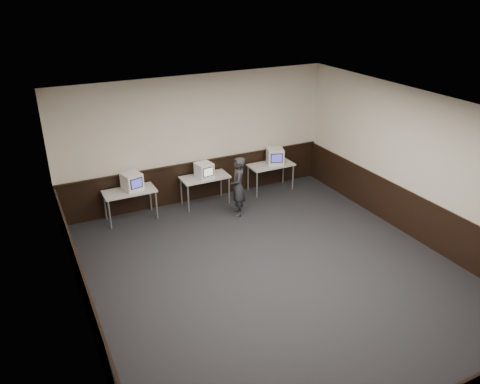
# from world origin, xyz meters

# --- Properties ---
(floor) EXTENTS (8.00, 8.00, 0.00)m
(floor) POSITION_xyz_m (0.00, 0.00, 0.00)
(floor) COLOR black
(floor) RESTS_ON ground
(ceiling) EXTENTS (8.00, 8.00, 0.00)m
(ceiling) POSITION_xyz_m (0.00, 0.00, 3.20)
(ceiling) COLOR white
(ceiling) RESTS_ON back_wall
(back_wall) EXTENTS (7.00, 0.00, 7.00)m
(back_wall) POSITION_xyz_m (0.00, 4.00, 1.60)
(back_wall) COLOR beige
(back_wall) RESTS_ON ground
(front_wall) EXTENTS (7.00, 0.00, 7.00)m
(front_wall) POSITION_xyz_m (0.00, -4.00, 1.60)
(front_wall) COLOR beige
(front_wall) RESTS_ON ground
(left_wall) EXTENTS (0.00, 8.00, 8.00)m
(left_wall) POSITION_xyz_m (-3.50, 0.00, 1.60)
(left_wall) COLOR beige
(left_wall) RESTS_ON ground
(right_wall) EXTENTS (0.00, 8.00, 8.00)m
(right_wall) POSITION_xyz_m (3.50, 0.00, 1.60)
(right_wall) COLOR beige
(right_wall) RESTS_ON ground
(wainscot_back) EXTENTS (6.98, 0.04, 1.00)m
(wainscot_back) POSITION_xyz_m (0.00, 3.98, 0.50)
(wainscot_back) COLOR black
(wainscot_back) RESTS_ON back_wall
(wainscot_left) EXTENTS (0.04, 7.98, 1.00)m
(wainscot_left) POSITION_xyz_m (-3.48, 0.00, 0.50)
(wainscot_left) COLOR black
(wainscot_left) RESTS_ON left_wall
(wainscot_right) EXTENTS (0.04, 7.98, 1.00)m
(wainscot_right) POSITION_xyz_m (3.48, 0.00, 0.50)
(wainscot_right) COLOR black
(wainscot_right) RESTS_ON right_wall
(wainscot_rail) EXTENTS (6.98, 0.06, 0.04)m
(wainscot_rail) POSITION_xyz_m (0.00, 3.96, 1.02)
(wainscot_rail) COLOR black
(wainscot_rail) RESTS_ON wainscot_back
(desk_left) EXTENTS (1.20, 0.60, 0.75)m
(desk_left) POSITION_xyz_m (-1.90, 3.60, 0.68)
(desk_left) COLOR beige
(desk_left) RESTS_ON ground
(desk_center) EXTENTS (1.20, 0.60, 0.75)m
(desk_center) POSITION_xyz_m (0.00, 3.60, 0.68)
(desk_center) COLOR beige
(desk_center) RESTS_ON ground
(desk_right) EXTENTS (1.20, 0.60, 0.75)m
(desk_right) POSITION_xyz_m (1.90, 3.60, 0.68)
(desk_right) COLOR beige
(desk_right) RESTS_ON ground
(emac_left) EXTENTS (0.50, 0.51, 0.41)m
(emac_left) POSITION_xyz_m (-1.81, 3.63, 0.95)
(emac_left) COLOR white
(emac_left) RESTS_ON desk_left
(emac_center) EXTENTS (0.43, 0.45, 0.38)m
(emac_center) POSITION_xyz_m (-0.03, 3.56, 0.94)
(emac_center) COLOR white
(emac_center) RESTS_ON desk_center
(emac_right) EXTENTS (0.54, 0.56, 0.42)m
(emac_right) POSITION_xyz_m (2.02, 3.60, 0.96)
(emac_right) COLOR white
(emac_right) RESTS_ON desk_right
(person) EXTENTS (0.54, 0.63, 1.47)m
(person) POSITION_xyz_m (0.48, 2.70, 0.74)
(person) COLOR #242429
(person) RESTS_ON ground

